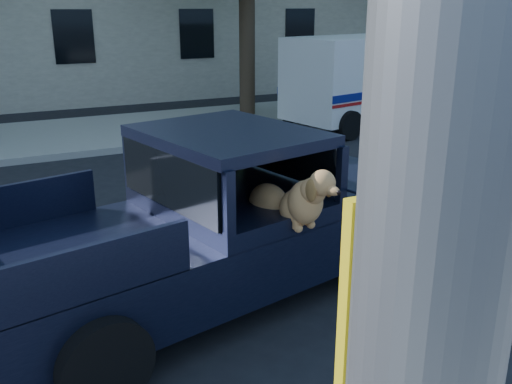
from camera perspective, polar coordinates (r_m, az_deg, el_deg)
ground at (r=6.30m, az=-4.10°, el=-11.62°), size 120.00×120.00×0.00m
far_sidewalk at (r=14.74m, az=-18.04°, el=5.36°), size 60.00×4.00×0.15m
lane_stripes at (r=9.90m, az=-0.97°, el=-0.19°), size 21.60×0.14×0.01m
pickup_truck at (r=6.28m, az=-4.99°, el=-5.32°), size 5.52×3.17×1.87m
mail_truck at (r=15.63m, az=10.34°, el=10.21°), size 4.62×2.94×2.36m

